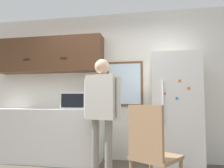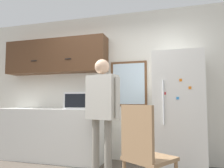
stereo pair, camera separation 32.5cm
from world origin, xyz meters
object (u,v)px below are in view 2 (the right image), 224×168
Objects in this scene: microwave at (83,101)px; person at (102,103)px; chair at (144,149)px; refrigerator at (178,112)px.

person is (0.52, -0.48, -0.04)m from microwave.
person is at bearing -42.57° from microwave.
person reaches higher than chair.
refrigerator is (1.08, 0.46, -0.13)m from person.
chair is (-0.37, -1.14, -0.36)m from refrigerator.
chair is (0.71, -0.69, -0.49)m from person.
chair is (1.23, -1.16, -0.52)m from microwave.
person is at bearing -157.13° from refrigerator.
microwave is 0.31× the size of refrigerator.
refrigerator is at bearing -76.36° from chair.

